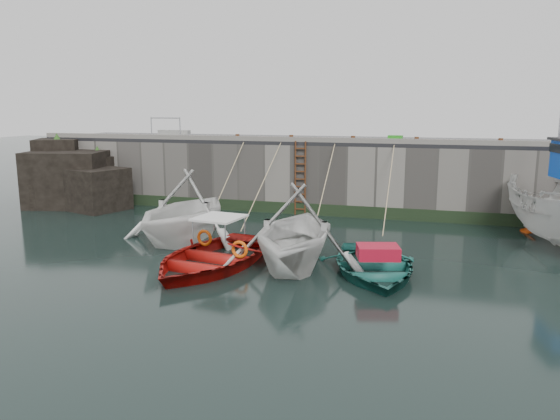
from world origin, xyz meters
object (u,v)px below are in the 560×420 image
(bollard_d, at_px, (417,140))
(boat_near_white, at_px, (185,240))
(bollard_a, at_px, (237,137))
(boat_near_blacktrim, at_px, (295,265))
(boat_near_navy, at_px, (373,273))
(bollard_c, at_px, (353,139))
(ladder, at_px, (300,178))
(boat_near_blue, at_px, (212,266))
(bollard_b, at_px, (291,138))
(fish_crate, at_px, (395,139))
(bollard_e, at_px, (501,142))

(bollard_d, bearing_deg, boat_near_white, -141.95)
(bollard_a, bearing_deg, boat_near_blacktrim, -58.73)
(boat_near_navy, height_order, bollard_c, bollard_c)
(ladder, distance_m, boat_near_blue, 8.45)
(ladder, xyz_separation_m, bollard_b, (-0.50, 0.34, 1.71))
(boat_near_blacktrim, xyz_separation_m, bollard_b, (-2.28, 7.88, 3.30))
(ladder, height_order, boat_near_blacktrim, ladder)
(ladder, height_order, bollard_a, bollard_a)
(fish_crate, distance_m, bollard_a, 6.94)
(bollard_e, bearing_deg, bollard_b, 180.00)
(boat_near_white, distance_m, fish_crate, 9.63)
(bollard_b, distance_m, bollard_d, 5.30)
(fish_crate, height_order, bollard_a, fish_crate)
(boat_near_blacktrim, distance_m, bollard_a, 9.79)
(boat_near_white, distance_m, bollard_b, 7.16)
(boat_near_blacktrim, distance_m, bollard_b, 8.84)
(boat_near_blue, relative_size, bollard_a, 18.83)
(boat_near_white, relative_size, bollard_c, 18.97)
(boat_near_white, bearing_deg, bollard_a, 95.19)
(bollard_e, bearing_deg, boat_near_navy, -116.20)
(boat_near_white, xyz_separation_m, bollard_e, (10.78, 5.94, 3.30))
(bollard_c, xyz_separation_m, bollard_e, (5.80, 0.00, 0.00))
(fish_crate, relative_size, bollard_a, 2.03)
(boat_near_blacktrim, height_order, boat_near_navy, boat_near_blacktrim)
(bollard_c, xyz_separation_m, bollard_d, (2.60, 0.00, 0.00))
(boat_near_blue, bearing_deg, boat_near_blacktrim, 25.04)
(fish_crate, distance_m, bollard_e, 4.07)
(boat_near_blue, relative_size, bollard_e, 18.83)
(boat_near_navy, height_order, bollard_e, bollard_e)
(bollard_c, height_order, bollard_e, same)
(fish_crate, distance_m, bollard_b, 4.44)
(bollard_a, bearing_deg, fish_crate, 0.93)
(boat_near_blue, xyz_separation_m, fish_crate, (4.52, 8.73, 3.32))
(bollard_c, bearing_deg, boat_near_navy, -76.50)
(bollard_c, bearing_deg, fish_crate, 3.71)
(bollard_d, bearing_deg, boat_near_blacktrim, -110.94)
(boat_near_blue, xyz_separation_m, bollard_d, (5.38, 8.62, 3.30))
(boat_near_navy, relative_size, bollard_c, 16.43)
(boat_near_blue, xyz_separation_m, boat_near_blacktrim, (2.37, 0.74, 0.00))
(boat_near_navy, bearing_deg, boat_near_blacktrim, 163.65)
(boat_near_navy, bearing_deg, bollard_e, 48.50)
(bollard_e, bearing_deg, boat_near_white, -151.17)
(boat_near_white, xyz_separation_m, bollard_b, (2.28, 5.94, 3.30))
(boat_near_white, height_order, bollard_c, bollard_c)
(boat_near_blue, distance_m, bollard_c, 9.64)
(bollard_b, distance_m, bollard_c, 2.70)
(bollard_c, bearing_deg, bollard_d, 0.00)
(ladder, xyz_separation_m, boat_near_blacktrim, (1.78, -7.54, -1.59))
(bollard_a, relative_size, bollard_b, 1.00)
(ladder, bearing_deg, boat_near_blue, -94.03)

